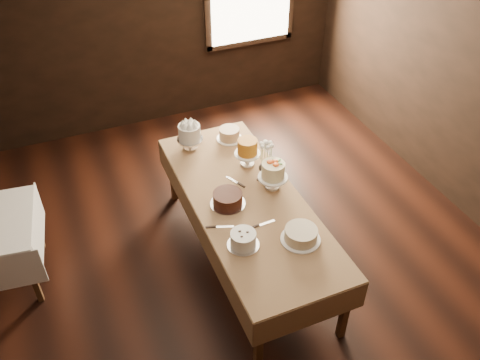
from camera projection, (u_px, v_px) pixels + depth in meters
name	position (u px, v px, depth m)	size (l,w,h in m)	color
floor	(248.00, 267.00, 4.90)	(5.00, 6.00, 0.01)	black
wall_back	(152.00, 20.00, 6.17)	(5.00, 0.02, 2.80)	black
display_table	(247.00, 204.00, 4.57)	(0.96, 2.45, 0.76)	#3E2615
cake_meringue	(190.00, 138.00, 5.08)	(0.29, 0.29, 0.28)	silver
cake_speckled	(229.00, 134.00, 5.25)	(0.30, 0.30, 0.13)	white
cake_caramel	(247.00, 154.00, 4.87)	(0.26, 0.26, 0.29)	white
cake_chocolate	(228.00, 199.00, 4.45)	(0.32, 0.32, 0.12)	silver
cake_flowers	(273.00, 177.00, 4.60)	(0.28, 0.28, 0.28)	white
cake_swirl	(243.00, 240.00, 4.05)	(0.30, 0.30, 0.14)	silver
cake_cream	(301.00, 235.00, 4.11)	(0.33, 0.33, 0.12)	white
cake_server_a	(267.00, 223.00, 4.29)	(0.24, 0.03, 0.01)	silver
cake_server_c	(232.00, 180.00, 4.75)	(0.24, 0.03, 0.01)	silver
cake_server_d	(264.00, 171.00, 4.86)	(0.24, 0.03, 0.01)	silver
cake_server_e	(225.00, 227.00, 4.26)	(0.24, 0.03, 0.01)	silver
flower_vase	(266.00, 166.00, 4.80)	(0.13, 0.13, 0.14)	#2D2823
flower_bouquet	(266.00, 150.00, 4.68)	(0.14, 0.14, 0.20)	white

